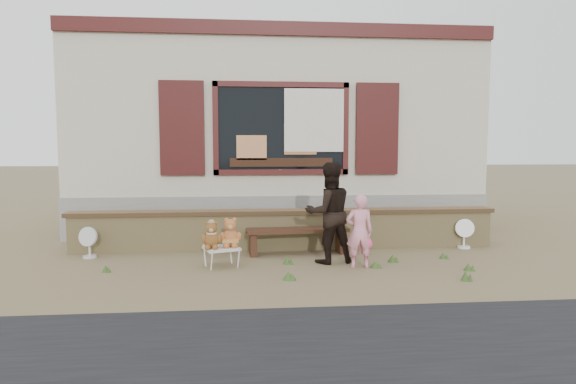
{
  "coord_description": "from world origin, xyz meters",
  "views": [
    {
      "loc": [
        -0.69,
        -6.94,
        1.7
      ],
      "look_at": [
        0.0,
        0.6,
        1.0
      ],
      "focal_mm": 30.0,
      "sensor_mm": 36.0,
      "label": 1
    }
  ],
  "objects": [
    {
      "name": "grass_tufts",
      "position": [
        0.89,
        -0.48,
        0.05
      ],
      "size": [
        5.1,
        1.33,
        0.13
      ],
      "color": "#345220",
      "rests_on": "ground"
    },
    {
      "name": "bench",
      "position": [
        0.15,
        0.6,
        0.31
      ],
      "size": [
        1.65,
        0.46,
        0.42
      ],
      "rotation": [
        0.0,
        0.0,
        0.07
      ],
      "color": "#331D12",
      "rests_on": "ground"
    },
    {
      "name": "fan_left",
      "position": [
        -3.08,
        0.63,
        0.24
      ],
      "size": [
        0.31,
        0.21,
        0.49
      ],
      "rotation": [
        0.0,
        0.0,
        -0.31
      ],
      "color": "silver",
      "rests_on": "ground"
    },
    {
      "name": "ground",
      "position": [
        0.0,
        0.0,
        0.0
      ],
      "size": [
        80.0,
        80.0,
        0.0
      ],
      "primitive_type": "plane",
      "color": "brown",
      "rests_on": "ground"
    },
    {
      "name": "brick_wall",
      "position": [
        0.0,
        1.0,
        0.34
      ],
      "size": [
        7.1,
        0.36,
        0.67
      ],
      "color": "tan",
      "rests_on": "ground"
    },
    {
      "name": "folding_chair",
      "position": [
        -1.02,
        -0.12,
        0.26
      ],
      "size": [
        0.57,
        0.54,
        0.28
      ],
      "rotation": [
        0.0,
        0.0,
        0.34
      ],
      "color": "silver",
      "rests_on": "ground"
    },
    {
      "name": "shopfront",
      "position": [
        0.0,
        4.49,
        2.0
      ],
      "size": [
        8.04,
        5.13,
        4.0
      ],
      "color": "#ABA08A",
      "rests_on": "ground"
    },
    {
      "name": "adult",
      "position": [
        0.55,
        -0.0,
        0.74
      ],
      "size": [
        0.81,
        0.68,
        1.49
      ],
      "primitive_type": "imported",
      "rotation": [
        0.0,
        0.0,
        3.32
      ],
      "color": "black",
      "rests_on": "ground"
    },
    {
      "name": "child",
      "position": [
        0.93,
        -0.35,
        0.52
      ],
      "size": [
        0.4,
        0.29,
        1.04
      ],
      "primitive_type": "imported",
      "rotation": [
        0.0,
        0.0,
        3.04
      ],
      "color": "pink",
      "rests_on": "ground"
    },
    {
      "name": "fan_right",
      "position": [
        3.02,
        0.8,
        0.25
      ],
      "size": [
        0.32,
        0.21,
        0.5
      ],
      "rotation": [
        0.0,
        0.0,
        -0.21
      ],
      "color": "white",
      "rests_on": "ground"
    },
    {
      "name": "teddy_bear_right",
      "position": [
        -0.89,
        -0.07,
        0.5
      ],
      "size": [
        0.38,
        0.36,
        0.42
      ],
      "primitive_type": null,
      "rotation": [
        0.0,
        0.0,
        0.34
      ],
      "color": "#9C562B",
      "rests_on": "folding_chair"
    },
    {
      "name": "teddy_bear_left",
      "position": [
        -1.15,
        -0.17,
        0.48
      ],
      "size": [
        0.35,
        0.33,
        0.39
      ],
      "primitive_type": null,
      "rotation": [
        0.0,
        0.0,
        0.34
      ],
      "color": "brown",
      "rests_on": "folding_chair"
    }
  ]
}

